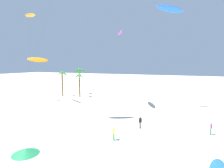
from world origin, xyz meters
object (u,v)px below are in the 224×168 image
object	(u,v)px
flying_kite_6	(30,15)
person_near_left	(211,128)
person_near_right	(140,122)
person_foreground_walker	(114,133)
palm_tree_2	(79,78)
palm_tree_0	(79,73)
flying_kite_0	(170,9)
flying_kite_3	(120,33)
palm_tree_1	(62,77)
beach_umbrella	(26,151)
flying_kite_1	(38,60)

from	to	relation	value
flying_kite_6	person_near_left	bearing A→B (deg)	-7.10
flying_kite_6	person_near_right	world-z (taller)	flying_kite_6
person_foreground_walker	palm_tree_2	bearing A→B (deg)	131.67
person_foreground_walker	person_near_right	distance (m)	5.44
palm_tree_0	flying_kite_0	distance (m)	30.98
palm_tree_0	person_near_left	size ratio (longest dim) A/B	4.71
palm_tree_0	person_foreground_walker	size ratio (longest dim) A/B	4.73
palm_tree_0	person_near_left	world-z (taller)	palm_tree_0
flying_kite_3	person_near_left	distance (m)	23.48
palm_tree_0	palm_tree_2	size ratio (longest dim) A/B	1.21
palm_tree_1	person_near_left	size ratio (longest dim) A/B	4.26
flying_kite_6	beach_umbrella	xyz separation A→B (m)	(21.16, -20.36, -17.21)
palm_tree_1	person_near_right	distance (m)	31.98
palm_tree_0	beach_umbrella	bearing A→B (deg)	-61.70
person_near_right	flying_kite_0	bearing A→B (deg)	80.78
palm_tree_2	flying_kite_1	world-z (taller)	flying_kite_1
person_near_left	person_near_right	bearing A→B (deg)	-171.07
flying_kite_0	person_foreground_walker	xyz separation A→B (m)	(-3.83, -17.40, -18.38)
palm_tree_1	flying_kite_1	size ratio (longest dim) A/B	0.61
flying_kite_0	flying_kite_3	size ratio (longest dim) A/B	1.25
flying_kite_1	person_near_left	distance (m)	37.73
palm_tree_1	person_near_left	distance (m)	39.17
palm_tree_2	person_near_left	world-z (taller)	palm_tree_2
flying_kite_0	beach_umbrella	world-z (taller)	flying_kite_0
flying_kite_0	flying_kite_3	world-z (taller)	flying_kite_0
flying_kite_1	flying_kite_6	bearing A→B (deg)	-72.29
flying_kite_1	person_near_left	bearing A→B (deg)	-10.70
flying_kite_0	person_near_right	bearing A→B (deg)	-99.22
palm_tree_1	palm_tree_0	bearing A→B (deg)	64.53
beach_umbrella	person_near_left	bearing A→B (deg)	48.69
palm_tree_0	person_near_right	world-z (taller)	palm_tree_0
flying_kite_3	beach_umbrella	distance (m)	28.43
person_near_left	flying_kite_6	bearing A→B (deg)	172.90
flying_kite_1	person_near_left	size ratio (longest dim) A/B	7.04
palm_tree_0	palm_tree_1	world-z (taller)	palm_tree_0
palm_tree_1	flying_kite_0	world-z (taller)	flying_kite_0
person_near_left	person_near_right	size ratio (longest dim) A/B	0.95
person_near_left	palm_tree_2	bearing A→B (deg)	152.80
palm_tree_1	beach_umbrella	xyz separation A→B (m)	(21.76, -31.19, -3.15)
palm_tree_0	palm_tree_1	xyz separation A→B (m)	(-2.33, -4.90, -0.89)
palm_tree_0	person_foreground_walker	xyz separation A→B (m)	(22.78, -26.63, -5.48)
palm_tree_0	flying_kite_0	world-z (taller)	flying_kite_0
flying_kite_3	flying_kite_1	bearing A→B (deg)	-172.99
palm_tree_2	person_near_right	world-z (taller)	palm_tree_2
palm_tree_2	person_foreground_walker	world-z (taller)	palm_tree_2
palm_tree_1	person_near_left	world-z (taller)	palm_tree_1
flying_kite_3	person_near_right	distance (m)	19.28
flying_kite_3	person_near_left	size ratio (longest dim) A/B	9.79
palm_tree_1	palm_tree_2	bearing A→B (deg)	4.11
palm_tree_1	palm_tree_2	world-z (taller)	palm_tree_1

